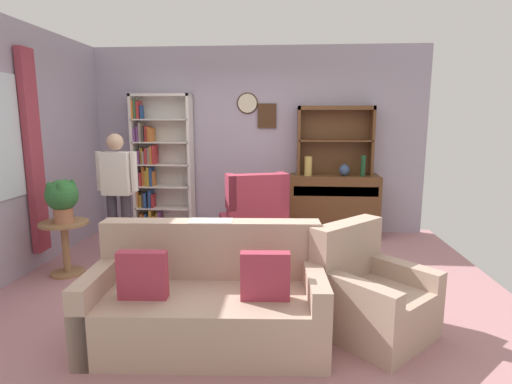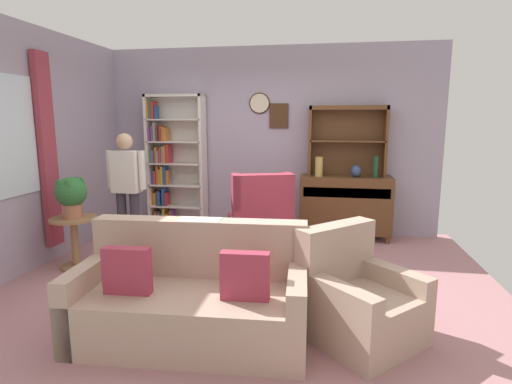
{
  "view_description": "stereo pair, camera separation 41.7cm",
  "coord_description": "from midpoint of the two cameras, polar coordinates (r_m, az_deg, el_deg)",
  "views": [
    {
      "loc": [
        0.42,
        -4.14,
        1.73
      ],
      "look_at": [
        0.1,
        0.2,
        0.95
      ],
      "focal_mm": 28.59,
      "sensor_mm": 36.0,
      "label": 1
    },
    {
      "loc": [
        0.83,
        -4.09,
        1.73
      ],
      "look_at": [
        0.1,
        0.2,
        0.95
      ],
      "focal_mm": 28.59,
      "sensor_mm": 36.0,
      "label": 2
    }
  ],
  "objects": [
    {
      "name": "ground_plane",
      "position": [
        4.51,
        -4.2,
        -12.57
      ],
      "size": [
        5.4,
        4.6,
        0.02
      ],
      "primitive_type": "cube",
      "color": "#B27A7F"
    },
    {
      "name": "wall_back",
      "position": [
        6.28,
        -1.55,
        7.18
      ],
      "size": [
        5.0,
        0.09,
        2.8
      ],
      "color": "#A399AD",
      "rests_on": "ground_plane"
    },
    {
      "name": "wall_left",
      "position": [
        5.15,
        -33.55,
        4.8
      ],
      "size": [
        0.16,
        4.2,
        2.8
      ],
      "color": "#A399AD",
      "rests_on": "ground_plane"
    },
    {
      "name": "area_rug",
      "position": [
        4.2,
        -2.03,
        -14.07
      ],
      "size": [
        2.38,
        1.61,
        0.01
      ],
      "primitive_type": "cube",
      "color": "brown",
      "rests_on": "ground_plane"
    },
    {
      "name": "bookshelf",
      "position": [
        6.46,
        -15.34,
        3.47
      ],
      "size": [
        0.9,
        0.3,
        2.1
      ],
      "color": "silver",
      "rests_on": "ground_plane"
    },
    {
      "name": "sideboard",
      "position": [
        6.12,
        8.9,
        -1.48
      ],
      "size": [
        1.3,
        0.45,
        0.92
      ],
      "color": "brown",
      "rests_on": "ground_plane"
    },
    {
      "name": "sideboard_hutch",
      "position": [
        6.1,
        9.09,
        8.43
      ],
      "size": [
        1.1,
        0.26,
        1.0
      ],
      "color": "brown",
      "rests_on": "sideboard"
    },
    {
      "name": "vase_tall",
      "position": [
        5.93,
        5.34,
        3.63
      ],
      "size": [
        0.11,
        0.11,
        0.28
      ],
      "primitive_type": "cylinder",
      "color": "tan",
      "rests_on": "sideboard"
    },
    {
      "name": "vase_round",
      "position": [
        5.98,
        10.32,
        3.03
      ],
      "size": [
        0.15,
        0.15,
        0.17
      ],
      "primitive_type": "ellipsoid",
      "color": "#33476B",
      "rests_on": "sideboard"
    },
    {
      "name": "bottle_wine",
      "position": [
        5.99,
        12.84,
        3.59
      ],
      "size": [
        0.07,
        0.07,
        0.3
      ],
      "primitive_type": "cylinder",
      "color": "#194223",
      "rests_on": "sideboard"
    },
    {
      "name": "couch_floral",
      "position": [
        3.36,
        -10.43,
        -14.94
      ],
      "size": [
        1.84,
        0.94,
        0.9
      ],
      "color": "tan",
      "rests_on": "ground_plane"
    },
    {
      "name": "armchair_floral",
      "position": [
        3.49,
        12.35,
        -14.41
      ],
      "size": [
        1.08,
        1.08,
        0.88
      ],
      "color": "tan",
      "rests_on": "ground_plane"
    },
    {
      "name": "wingback_chair",
      "position": [
        5.43,
        -2.5,
        -4.2
      ],
      "size": [
        0.99,
        1.0,
        1.05
      ],
      "color": "#A33347",
      "rests_on": "ground_plane"
    },
    {
      "name": "plant_stand",
      "position": [
        5.14,
        -27.28,
        -6.26
      ],
      "size": [
        0.52,
        0.52,
        0.61
      ],
      "color": "#997047",
      "rests_on": "ground_plane"
    },
    {
      "name": "potted_plant_large",
      "position": [
        5.0,
        -27.7,
        -0.7
      ],
      "size": [
        0.34,
        0.34,
        0.48
      ],
      "color": "#AD6B4C",
      "rests_on": "plant_stand"
    },
    {
      "name": "person_reading",
      "position": [
        5.32,
        -20.94,
        0.59
      ],
      "size": [
        0.52,
        0.21,
        1.56
      ],
      "color": "#38333D",
      "rests_on": "ground_plane"
    },
    {
      "name": "coffee_table",
      "position": [
        3.98,
        -6.53,
        -10.1
      ],
      "size": [
        0.8,
        0.5,
        0.42
      ],
      "color": "brown",
      "rests_on": "ground_plane"
    },
    {
      "name": "book_stack",
      "position": [
        4.02,
        -7.3,
        -8.38
      ],
      "size": [
        0.2,
        0.16,
        0.07
      ],
      "color": "#3F3833",
      "rests_on": "coffee_table"
    }
  ]
}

